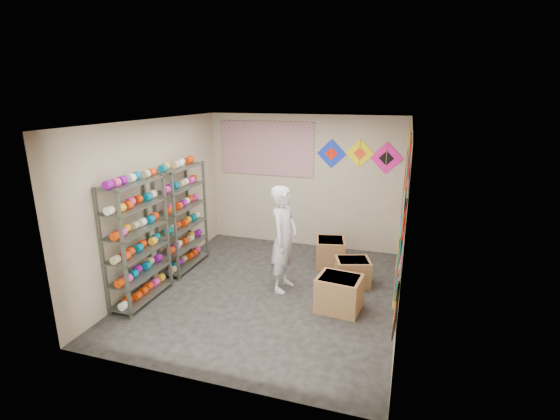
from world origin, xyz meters
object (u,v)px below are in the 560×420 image
(shelf_rack_front, at_px, (137,242))
(carton_b, at_px, (352,272))
(carton_a, at_px, (339,293))
(carton_c, at_px, (330,252))
(shelf_rack_back, at_px, (182,218))
(shopkeeper, at_px, (284,239))

(shelf_rack_front, relative_size, carton_b, 3.45)
(carton_a, bearing_deg, shelf_rack_front, -161.62)
(carton_b, relative_size, carton_c, 0.95)
(shelf_rack_front, xyz_separation_m, carton_b, (3.04, 1.50, -0.72))
(shelf_rack_back, height_order, shopkeeper, shelf_rack_back)
(carton_c, bearing_deg, carton_a, -87.30)
(shelf_rack_front, bearing_deg, shelf_rack_back, 90.00)
(shelf_rack_back, relative_size, shopkeeper, 1.10)
(shopkeeper, xyz_separation_m, carton_a, (0.98, -0.40, -0.60))
(shelf_rack_back, bearing_deg, carton_b, 3.68)
(shelf_rack_back, xyz_separation_m, carton_a, (2.96, -0.68, -0.69))
(shopkeeper, bearing_deg, carton_a, -106.50)
(shelf_rack_back, height_order, carton_a, shelf_rack_back)
(shopkeeper, bearing_deg, shelf_rack_back, 88.10)
(shelf_rack_front, bearing_deg, carton_b, 26.21)
(shelf_rack_back, xyz_separation_m, shopkeeper, (1.98, -0.28, -0.09))
(shelf_rack_back, distance_m, shopkeeper, 2.00)
(shelf_rack_front, distance_m, carton_b, 3.46)
(carton_a, distance_m, carton_b, 0.88)
(shopkeeper, distance_m, carton_c, 1.42)
(carton_a, bearing_deg, shopkeeper, 164.03)
(shelf_rack_back, height_order, carton_c, shelf_rack_back)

